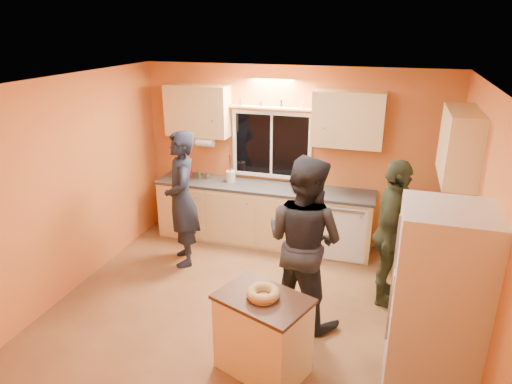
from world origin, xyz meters
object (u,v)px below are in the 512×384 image
(island, at_px, (263,334))
(person_right, at_px, (392,234))
(person_center, at_px, (304,241))
(person_left, at_px, (182,199))
(refrigerator, at_px, (436,307))

(island, xyz_separation_m, person_right, (1.08, 1.55, 0.47))
(person_center, relative_size, person_right, 1.08)
(person_center, bearing_deg, person_left, -1.07)
(person_left, bearing_deg, island, 14.44)
(refrigerator, height_order, person_center, person_center)
(refrigerator, relative_size, person_right, 1.02)
(person_center, height_order, person_right, person_center)
(refrigerator, bearing_deg, island, -174.43)
(person_right, bearing_deg, island, 150.21)
(person_left, bearing_deg, person_center, 37.54)
(person_center, bearing_deg, person_right, -123.50)
(island, distance_m, person_center, 1.10)
(island, distance_m, person_right, 1.95)
(refrigerator, xyz_separation_m, person_right, (-0.39, 1.40, -0.02))
(person_left, bearing_deg, person_right, 57.12)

